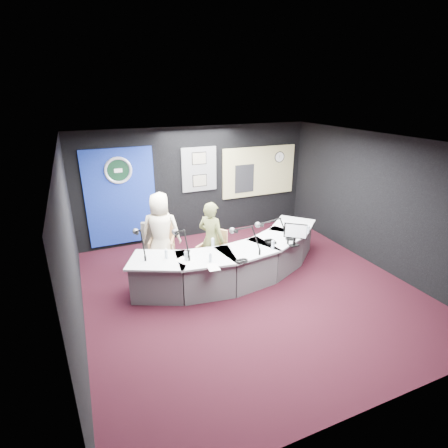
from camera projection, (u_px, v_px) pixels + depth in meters
name	position (u px, v px, depth m)	size (l,w,h in m)	color
ground	(250.00, 289.00, 6.77)	(6.00, 6.00, 0.00)	black
ceiling	(254.00, 142.00, 5.75)	(6.00, 6.00, 0.02)	silver
wall_back	(197.00, 183.00, 8.83)	(6.00, 0.02, 2.80)	black
wall_front	(382.00, 314.00, 3.69)	(6.00, 0.02, 2.80)	black
wall_left	(71.00, 250.00, 5.16)	(0.02, 6.00, 2.80)	black
wall_right	(378.00, 202.00, 7.36)	(0.02, 6.00, 2.80)	black
broadcast_desk	(236.00, 260.00, 7.08)	(4.50, 1.90, 0.75)	silver
backdrop_panel	(121.00, 198.00, 8.17)	(1.60, 0.05, 2.30)	navy
agency_seal	(118.00, 170.00, 7.90)	(0.63, 0.63, 0.07)	silver
seal_center	(118.00, 170.00, 7.90)	(0.48, 0.48, 0.01)	black
pinboard	(199.00, 169.00, 8.70)	(0.90, 0.04, 1.10)	slate
framed_photo_upper	(199.00, 158.00, 8.57)	(0.34, 0.02, 0.27)	#7C735A
framed_photo_lower	(200.00, 181.00, 8.77)	(0.34, 0.02, 0.27)	#7C735A
booth_window_frame	(259.00, 171.00, 9.39)	(2.12, 0.06, 1.32)	tan
booth_glow	(259.00, 171.00, 9.38)	(2.00, 0.02, 1.20)	#FFE6A1
equipment_rack	(244.00, 179.00, 9.26)	(0.55, 0.02, 0.75)	black
wall_clock	(280.00, 157.00, 9.46)	(0.28, 0.28, 0.01)	white
armchair_left	(162.00, 249.00, 7.45)	(0.50, 0.50, 0.88)	tan
armchair_right	(212.00, 254.00, 7.15)	(0.52, 0.52, 0.92)	tan
draped_jacket	(154.00, 238.00, 7.54)	(0.50, 0.10, 0.70)	#676157
person_man	(161.00, 231.00, 7.31)	(0.82, 0.53, 1.68)	#FBECC9
person_woman	(211.00, 240.00, 7.03)	(0.58, 0.38, 1.58)	olive
computer_monitor	(295.00, 231.00, 6.73)	(0.44, 0.03, 0.30)	black
desk_phone	(271.00, 242.00, 6.95)	(0.19, 0.15, 0.05)	black
headphones_near	(291.00, 238.00, 7.15)	(0.20, 0.20, 0.03)	black
headphones_far	(242.00, 261.00, 6.21)	(0.22, 0.22, 0.04)	black
paper_stack	(185.00, 261.00, 6.25)	(0.22, 0.31, 0.00)	white
notepad	(213.00, 267.00, 6.02)	(0.19, 0.27, 0.00)	white
boom_mic_a	(140.00, 239.00, 6.40)	(0.16, 0.74, 0.60)	black
boom_mic_b	(182.00, 239.00, 6.39)	(0.20, 0.73, 0.60)	black
boom_mic_c	(246.00, 236.00, 6.54)	(0.44, 0.65, 0.60)	black
boom_mic_d	(273.00, 228.00, 6.90)	(0.60, 0.52, 0.60)	black
water_bottles	(246.00, 243.00, 6.75)	(3.14, 0.66, 0.18)	silver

